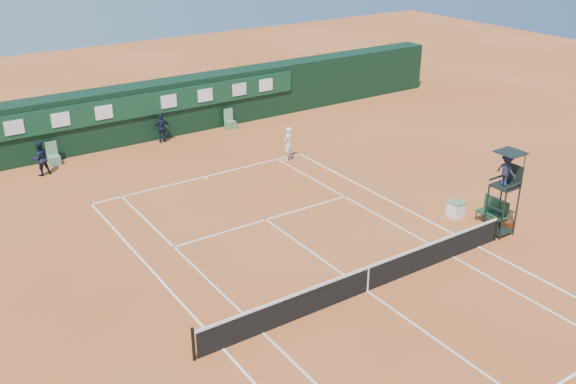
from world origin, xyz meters
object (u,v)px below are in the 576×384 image
object	(u,v)px
tennis_net	(368,278)
umpire_chair	(506,176)
player_bench	(494,210)
player	(288,144)
cooler	(456,209)

from	to	relation	value
tennis_net	umpire_chair	xyz separation A→B (m)	(6.96, 0.30, 1.95)
player_bench	umpire_chair	bearing A→B (deg)	-125.01
tennis_net	player_bench	distance (m)	7.52
umpire_chair	player	bearing A→B (deg)	102.29
tennis_net	cooler	xyz separation A→B (m)	(6.73, 2.31, -0.18)
tennis_net	umpire_chair	world-z (taller)	umpire_chair
tennis_net	player	world-z (taller)	player
player	player_bench	bearing A→B (deg)	75.06
umpire_chair	tennis_net	bearing A→B (deg)	-177.50
tennis_net	player	size ratio (longest dim) A/B	7.46
tennis_net	umpire_chair	distance (m)	7.23
umpire_chair	player_bench	size ratio (longest dim) A/B	2.85
umpire_chair	cooler	world-z (taller)	umpire_chair
player_bench	player	bearing A→B (deg)	105.59
tennis_net	cooler	bearing A→B (deg)	18.99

